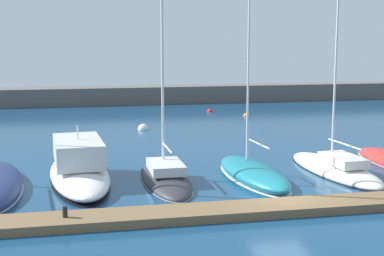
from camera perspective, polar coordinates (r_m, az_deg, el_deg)
The scene contains 11 objects.
ground_plane at distance 25.76m, azimuth 9.16°, elevation -7.36°, with size 120.00×120.00×0.00m, color navy.
dock_pier at distance 24.36m, azimuth 10.45°, elevation -7.93°, with size 43.78×1.84×0.36m, color brown.
breakwater_seawall at distance 63.14m, azimuth -3.54°, elevation 3.43°, with size 108.00×3.05×1.89m, color #5B5651.
motorboat_white_third at distance 29.43m, azimuth -11.49°, elevation -4.00°, with size 3.64×9.93×3.09m.
sailboat_charcoal_fourth at distance 28.79m, azimuth -2.76°, elevation -5.03°, with size 2.43×8.12×14.10m.
sailboat_teal_fifth at distance 29.45m, azimuth 6.27°, elevation -4.54°, with size 2.98×7.87×15.53m.
sailboat_ivory_sixth at distance 31.51m, azimuth 14.42°, elevation -3.99°, with size 3.22×8.76×15.11m.
mooring_buoy_red at distance 55.59m, azimuth 1.84°, elevation 1.67°, with size 0.58×0.58×0.58m, color red.
mooring_buoy_orange at distance 52.87m, azimuth 5.56°, elevation 1.24°, with size 0.55×0.55×0.55m, color orange.
mooring_buoy_white at distance 45.08m, azimuth -5.01°, elevation -0.13°, with size 0.88×0.88×0.88m, color white.
dock_bollard at distance 22.55m, azimuth -12.86°, elevation -8.35°, with size 0.20×0.20×0.44m, color black.
Camera 1 is at (-8.94, -23.03, 7.30)m, focal length 52.16 mm.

